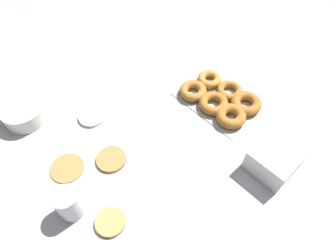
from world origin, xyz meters
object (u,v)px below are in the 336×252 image
Objects in this scene: pancake_0 at (110,222)px; pancake_3 at (92,116)px; batter_bowl at (24,114)px; container_stack at (275,159)px; donut_tray at (221,99)px; pancake_1 at (111,159)px; pancake_2 at (67,168)px; paper_cup at (69,204)px.

pancake_3 is at bearing -27.76° from pancake_0.
batter_bowl is 0.89m from container_stack.
donut_tray reaches higher than pancake_0.
container_stack is at bearing -136.55° from pancake_1.
pancake_2 is 1.13× the size of pancake_3.
pancake_2 is at bearing 58.73° from pancake_1.
donut_tray is 2.90× the size of paper_cup.
batter_bowl is at bearing 52.61° from donut_tray.
pancake_1 is 1.02× the size of pancake_3.
paper_cup is at bearing 107.76° from pancake_1.
pancake_0 is at bearing 178.73° from batter_bowl.
pancake_1 is at bearing 43.45° from container_stack.
pancake_0 is at bearing 178.33° from pancake_2.
pancake_2 is 0.61m from donut_tray.
pancake_1 is at bearing -121.27° from pancake_2.
donut_tray is at bearing -100.78° from pancake_1.
batter_bowl is at bearing 33.16° from container_stack.
pancake_3 is at bearing 27.66° from container_stack.
pancake_2 is at bearing 74.42° from donut_tray.
pancake_1 reaches higher than pancake_2.
pancake_1 is 0.93× the size of paper_cup.
donut_tray reaches higher than pancake_3.
pancake_1 is (0.17, -0.13, -0.00)m from pancake_0.
pancake_3 is (0.36, -0.19, -0.00)m from pancake_0.
pancake_2 is at bearing 179.08° from batter_bowl.
donut_tray is at bearing -18.12° from container_stack.
pancake_1 is 0.38m from batter_bowl.
pancake_1 is 0.47m from donut_tray.
pancake_2 is 0.22m from pancake_3.
donut_tray is at bearing -92.39° from paper_cup.
batter_bowl is at bearing -1.27° from pancake_0.
paper_cup is (-0.06, 0.19, 0.05)m from pancake_1.
donut_tray reaches higher than pancake_1.
pancake_0 is at bearing 141.87° from pancake_1.
pancake_1 is at bearing -38.13° from pancake_0.
batter_bowl reaches higher than donut_tray.
container_stack reaches higher than pancake_2.
container_stack is 1.37× the size of paper_cup.
donut_tray is 2.15× the size of batter_bowl.
paper_cup is (-0.42, 0.07, 0.02)m from batter_bowl.
container_stack reaches higher than donut_tray.
pancake_0 is 0.83× the size of paper_cup.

